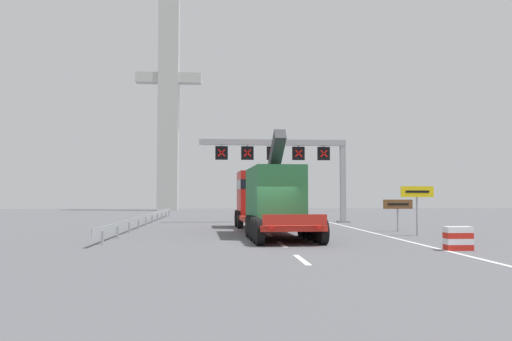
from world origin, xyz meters
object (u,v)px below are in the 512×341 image
overhead_lane_gantry (290,155)px  exit_sign_yellow (417,197)px  crash_barrier_striped (458,238)px  bridge_pylon_distant (169,101)px  tourist_info_sign_brown (398,207)px  heavy_haul_truck_red (267,197)px

overhead_lane_gantry → exit_sign_yellow: size_ratio=4.53×
crash_barrier_striped → bridge_pylon_distant: 54.96m
overhead_lane_gantry → tourist_info_sign_brown: overhead_lane_gantry is taller
heavy_haul_truck_red → bridge_pylon_distant: bridge_pylon_distant is taller
overhead_lane_gantry → crash_barrier_striped: overhead_lane_gantry is taller
exit_sign_yellow → bridge_pylon_distant: bridge_pylon_distant is taller
overhead_lane_gantry → tourist_info_sign_brown: size_ratio=6.30×
exit_sign_yellow → bridge_pylon_distant: (-17.27, 43.80, 13.22)m
heavy_haul_truck_red → tourist_info_sign_brown: bearing=-1.3°
bridge_pylon_distant → overhead_lane_gantry: bearing=-67.9°
heavy_haul_truck_red → tourist_info_sign_brown: 7.62m
exit_sign_yellow → tourist_info_sign_brown: exit_sign_yellow is taller
overhead_lane_gantry → crash_barrier_striped: 20.50m
tourist_info_sign_brown → crash_barrier_striped: (-1.23, -9.61, -0.97)m
exit_sign_yellow → crash_barrier_striped: (-1.15, -6.62, -1.54)m
heavy_haul_truck_red → exit_sign_yellow: (7.52, -3.16, 0.00)m
crash_barrier_striped → bridge_pylon_distant: size_ratio=0.03×
overhead_lane_gantry → heavy_haul_truck_red: overhead_lane_gantry is taller
heavy_haul_truck_red → crash_barrier_striped: size_ratio=14.04×
overhead_lane_gantry → heavy_haul_truck_red: 10.71m
overhead_lane_gantry → tourist_info_sign_brown: bearing=-64.2°
exit_sign_yellow → heavy_haul_truck_red: bearing=157.2°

